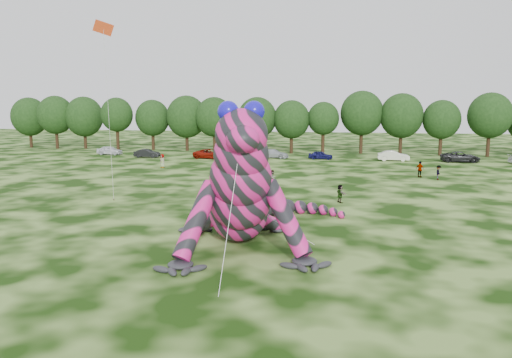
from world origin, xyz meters
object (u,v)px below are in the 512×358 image
object	(u,v)px
tree_13	(489,125)
spectator_3	(420,169)
tree_8	(292,127)
tree_12	(441,128)
tree_5	(187,123)
tree_6	(214,125)
tree_3	(117,124)
car_2	(210,154)
tree_0	(30,123)
tree_7	(257,125)
car_6	(460,157)
flying_kite	(104,41)
tree_9	(323,128)
car_1	(147,153)
spectator_1	(273,178)
car_5	(393,156)
spectator_0	(236,177)
car_4	(321,155)
spectator_2	(439,173)
tree_2	(84,123)
tree_11	(401,124)
tree_1	(56,122)
car_3	(274,154)
tree_4	(153,125)
spectator_5	(340,194)
tree_10	(362,122)
inflatable_gecko	(238,171)
spectator_4	(163,161)
car_0	(110,150)

from	to	relation	value
tree_13	spectator_3	size ratio (longest dim) A/B	5.43
tree_8	tree_12	bearing A→B (deg)	1.78
tree_5	tree_6	xyz separation A→B (m)	(5.57, -1.75, -0.15)
tree_3	car_2	bearing A→B (deg)	-27.26
tree_0	spectator_3	bearing A→B (deg)	-21.81
tree_7	car_6	world-z (taller)	tree_7
flying_kite	tree_0	xyz separation A→B (m)	(-40.89, 49.65, -8.43)
flying_kite	tree_6	size ratio (longest dim) A/B	1.58
flying_kite	tree_9	size ratio (longest dim) A/B	1.73
car_1	spectator_1	bearing A→B (deg)	-134.68
flying_kite	tree_5	size ratio (longest dim) A/B	1.53
tree_9	tree_13	bearing A→B (deg)	-0.48
car_5	spectator_0	world-z (taller)	spectator_0
flying_kite	car_1	xyz separation A→B (m)	(-12.07, 36.72, -12.52)
spectator_3	tree_6	bearing A→B (deg)	2.81
tree_13	car_4	bearing A→B (deg)	-162.24
tree_5	spectator_3	xyz separation A→B (m)	(36.47, -26.37, -3.97)
car_1	spectator_2	bearing A→B (deg)	-111.51
spectator_1	spectator_3	world-z (taller)	spectator_3
tree_2	tree_11	bearing A→B (deg)	-0.57
tree_1	tree_2	xyz separation A→B (m)	(5.34, 0.71, -0.08)
flying_kite	car_3	size ratio (longest dim) A/B	3.20
car_1	car_3	world-z (taller)	car_3
car_6	tree_4	bearing A→B (deg)	77.32
spectator_5	tree_10	bearing A→B (deg)	-33.31
tree_13	tree_0	bearing A→B (deg)	178.52
tree_12	car_4	bearing A→B (deg)	-154.66
inflatable_gecko	spectator_3	world-z (taller)	inflatable_gecko
spectator_5	spectator_0	world-z (taller)	spectator_0
tree_5	spectator_2	distance (m)	47.57
car_2	car_4	size ratio (longest dim) A/B	1.43
tree_4	car_3	xyz separation A→B (m)	(23.51, -9.47, -3.85)
inflatable_gecko	car_4	size ratio (longest dim) A/B	4.71
flying_kite	tree_1	world-z (taller)	flying_kite
tree_1	spectator_3	world-z (taller)	tree_1
tree_10	spectator_0	size ratio (longest dim) A/B	6.29
tree_3	tree_10	xyz separation A→B (m)	(43.11, 1.51, 0.53)
tree_5	car_3	world-z (taller)	tree_5
tree_0	tree_13	bearing A→B (deg)	-1.48
inflatable_gecko	car_4	world-z (taller)	inflatable_gecko
car_3	car_4	bearing A→B (deg)	-83.69
car_1	tree_9	bearing A→B (deg)	-67.85
tree_4	tree_0	bearing A→B (deg)	178.80
car_5	spectator_4	bearing A→B (deg)	113.14
car_6	tree_3	bearing A→B (deg)	80.10
car_1	tree_8	bearing A→B (deg)	-63.83
tree_6	tree_10	world-z (taller)	tree_10
spectator_1	tree_0	bearing A→B (deg)	83.46
tree_5	tree_10	world-z (taller)	tree_10
inflatable_gecko	car_0	size ratio (longest dim) A/B	4.08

